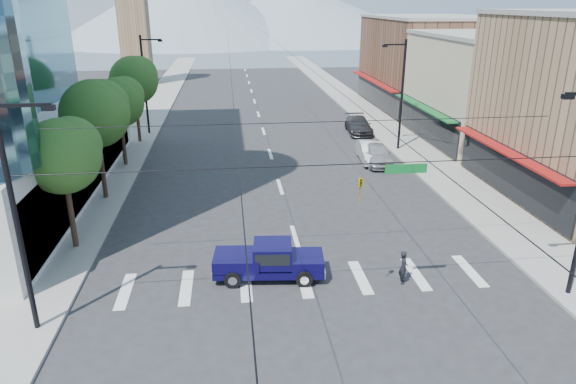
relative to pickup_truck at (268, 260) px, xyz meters
name	(u,v)px	position (x,y,z in m)	size (l,w,h in m)	color
ground	(314,298)	(1.75, -2.00, -0.88)	(160.00, 160.00, 0.00)	#28282B
sidewalk_left	(151,113)	(-10.25, 38.00, -0.81)	(4.00, 120.00, 0.15)	gray
sidewalk_right	(360,108)	(13.75, 38.00, -0.81)	(4.00, 120.00, 0.15)	gray
shop_mid	(497,91)	(21.75, 22.00, 3.62)	(12.00, 14.00, 9.00)	tan
shop_far	(429,64)	(21.75, 38.00, 4.12)	(12.00, 18.00, 10.00)	brown
clock_tower	(133,10)	(-14.75, 60.00, 9.76)	(4.80, 4.80, 20.40)	#8C6B4C
mountain_left	(186,4)	(-13.25, 148.00, 10.12)	(80.00, 80.00, 22.00)	gray
mountain_right	(296,11)	(21.75, 158.00, 8.12)	(90.00, 90.00, 18.00)	gray
tree_near	(65,153)	(-9.32, 4.09, 4.11)	(3.65, 3.64, 6.71)	black
tree_midnear	(97,111)	(-9.32, 11.10, 4.71)	(4.09, 4.09, 7.52)	black
tree_midfar	(121,100)	(-9.32, 18.09, 4.11)	(3.65, 3.64, 6.71)	black
tree_far	(135,79)	(-9.32, 25.10, 4.71)	(4.09, 4.09, 7.52)	black
signal_rig	(325,205)	(1.94, -3.00, 3.76)	(21.80, 0.20, 9.00)	black
lamp_pole_nw	(146,81)	(-8.92, 28.00, 4.06)	(2.00, 0.25, 9.00)	black
lamp_pole_ne	(401,91)	(12.42, 20.00, 4.06)	(2.00, 0.25, 9.00)	black
pickup_truck	(268,260)	(0.00, 0.00, 0.00)	(5.14, 2.31, 1.69)	#0C083D
pedestrian	(403,267)	(5.89, -1.16, -0.11)	(0.56, 0.37, 1.55)	black
parked_car_near	(376,154)	(9.62, 16.38, -0.07)	(1.92, 4.76, 1.62)	#A7A7AC
parked_car_mid	(370,152)	(9.35, 17.17, -0.12)	(1.62, 4.65, 1.53)	silver
parked_car_far	(359,125)	(10.67, 26.22, -0.13)	(2.12, 5.20, 1.51)	#2C2C2F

